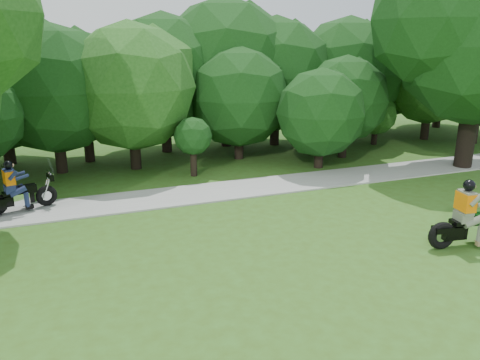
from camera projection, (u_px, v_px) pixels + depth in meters
ground at (364, 288)px, 10.77m from camera, size 100.00×100.00×0.00m
walkway at (241, 189)px, 17.93m from camera, size 60.00×2.20×0.06m
tree_line at (201, 80)px, 22.99m from camera, size 39.02×11.88×7.73m
big_tree_east at (474, 27)px, 19.66m from camera, size 9.07×6.89×10.46m
chopper_motorcycle at (470, 222)px, 12.77m from camera, size 2.71×0.90×1.94m
touring_motorcycle at (16, 193)px, 15.29m from camera, size 2.24×1.15×1.75m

